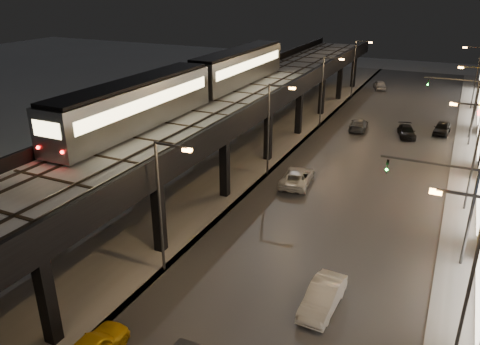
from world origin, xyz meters
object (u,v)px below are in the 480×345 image
at_px(subway_train, 197,81).
at_px(car_far_white, 380,85).
at_px(car_onc_white, 407,132).
at_px(car_mid_dark, 359,125).
at_px(car_onc_red, 442,129).
at_px(car_mid_silver, 297,178).
at_px(car_onc_silver, 323,298).

bearing_deg(subway_train, car_far_white, 75.94).
bearing_deg(car_onc_white, car_mid_dark, 161.59).
height_order(car_onc_white, car_onc_red, car_onc_red).
bearing_deg(car_mid_dark, car_onc_white, 171.75).
xyz_separation_m(subway_train, car_onc_red, (22.39, 21.01, -7.75)).
distance_m(subway_train, car_far_white, 45.70).
height_order(subway_train, car_mid_silver, subway_train).
bearing_deg(car_onc_red, car_onc_white, -137.81).
bearing_deg(car_mid_silver, car_onc_red, -122.59).
distance_m(car_onc_white, car_onc_red, 4.85).
xyz_separation_m(car_mid_silver, car_onc_red, (11.16, 22.34, -0.01)).
bearing_deg(car_onc_red, car_mid_silver, -112.77).
relative_size(car_onc_silver, car_onc_white, 1.04).
height_order(car_far_white, car_onc_white, car_far_white).
relative_size(subway_train, car_mid_dark, 7.77).
xyz_separation_m(car_onc_silver, car_onc_red, (4.06, 38.56, -0.03)).
bearing_deg(car_far_white, car_onc_red, 98.17).
relative_size(car_mid_silver, car_mid_dark, 1.10).
distance_m(car_far_white, car_onc_red, 25.41).
bearing_deg(car_onc_silver, car_far_white, 99.27).
relative_size(car_mid_silver, car_onc_silver, 1.17).
bearing_deg(car_mid_dark, subway_train, 50.72).
xyz_separation_m(subway_train, car_mid_silver, (11.23, -1.33, -7.74)).
xyz_separation_m(car_mid_silver, car_onc_silver, (7.10, -16.22, 0.01)).
relative_size(subway_train, car_mid_silver, 7.03).
height_order(car_mid_silver, car_onc_silver, car_onc_silver).
relative_size(car_mid_dark, car_onc_white, 1.10).
relative_size(car_mid_silver, car_onc_white, 1.22).
bearing_deg(car_mid_silver, car_onc_silver, 107.60).
bearing_deg(subway_train, car_mid_dark, 55.34).
height_order(subway_train, car_far_white, subway_train).
height_order(car_mid_silver, car_mid_dark, car_mid_silver).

